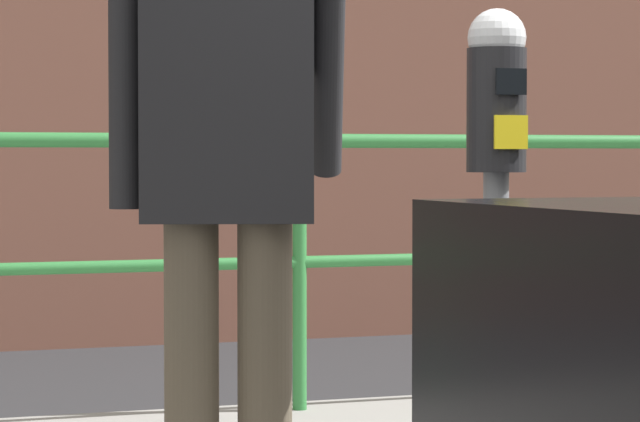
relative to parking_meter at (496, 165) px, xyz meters
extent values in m
cylinder|color=slate|center=(0.00, 0.00, -0.53)|extent=(0.07, 0.07, 1.03)
cylinder|color=black|center=(0.00, 0.00, 0.15)|extent=(0.16, 0.16, 0.34)
sphere|color=silver|center=(0.00, 0.00, 0.34)|extent=(0.16, 0.16, 0.16)
cube|color=black|center=(0.00, -0.08, 0.22)|extent=(0.09, 0.01, 0.07)
cube|color=yellow|center=(0.00, -0.08, 0.09)|extent=(0.10, 0.01, 0.09)
cylinder|color=brown|center=(-0.78, 0.28, -0.60)|extent=(0.15, 0.15, 0.89)
cylinder|color=brown|center=(-0.59, 0.22, -0.60)|extent=(0.15, 0.15, 0.89)
cube|color=black|center=(-0.69, 0.25, 0.18)|extent=(0.51, 0.35, 0.67)
cylinder|color=black|center=(-0.95, 0.33, 0.20)|extent=(0.09, 0.09, 0.63)
cylinder|color=black|center=(-0.38, 0.30, 0.26)|extent=(0.20, 0.39, 0.60)
cylinder|color=#2D7A38|center=(0.18, 2.28, 0.09)|extent=(24.00, 0.06, 0.06)
cylinder|color=#2D7A38|center=(0.18, 2.28, -0.42)|extent=(24.00, 0.05, 0.05)
cylinder|color=#2D7A38|center=(0.18, 2.28, -0.48)|extent=(0.06, 0.06, 1.14)
cube|color=brown|center=(0.18, 5.85, 0.77)|extent=(32.00, 0.50, 3.92)
camera|label=1|loc=(-1.75, -3.65, 0.02)|focal=83.33mm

